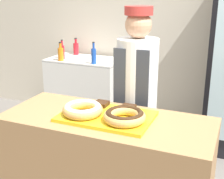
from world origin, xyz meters
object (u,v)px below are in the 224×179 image
(baker_person, at_px, (136,99))
(bottle_red_b, at_px, (62,51))
(chest_freezer, at_px, (86,91))
(bottle_red, at_px, (76,48))
(donut_light_glaze, at_px, (83,109))
(donut_chocolate_glaze, at_px, (124,116))
(brownie_back_left, at_px, (101,104))
(bottle_blue, at_px, (94,55))
(brownie_back_right, at_px, (128,108))
(serving_tray, at_px, (106,116))
(bottle_orange, at_px, (61,54))

(baker_person, bearing_deg, bottle_red_b, 142.23)
(chest_freezer, xyz_separation_m, bottle_red_b, (-0.28, -0.10, 0.55))
(bottle_red, bearing_deg, donut_light_glaze, -59.75)
(baker_person, bearing_deg, donut_chocolate_glaze, -78.66)
(donut_chocolate_glaze, relative_size, brownie_back_left, 2.89)
(chest_freezer, bearing_deg, bottle_blue, -42.62)
(brownie_back_left, relative_size, brownie_back_right, 1.00)
(brownie_back_right, distance_m, bottle_red, 2.31)
(brownie_back_left, bearing_deg, bottle_red, 124.08)
(chest_freezer, relative_size, bottle_blue, 3.55)
(brownie_back_left, height_order, bottle_red, bottle_red)
(chest_freezer, bearing_deg, serving_tray, -58.20)
(bottle_blue, bearing_deg, brownie_back_left, -61.89)
(donut_light_glaze, xyz_separation_m, donut_chocolate_glaze, (0.31, 0.00, 0.00))
(brownie_back_left, xyz_separation_m, brownie_back_right, (0.21, 0.00, 0.00))
(donut_light_glaze, relative_size, donut_chocolate_glaze, 1.00)
(bottle_red, distance_m, bottle_red_b, 0.31)
(serving_tray, bearing_deg, brownie_back_right, 54.18)
(brownie_back_right, bearing_deg, serving_tray, -125.82)
(brownie_back_left, height_order, brownie_back_right, same)
(chest_freezer, distance_m, bottle_blue, 0.65)
(serving_tray, relative_size, bottle_blue, 2.34)
(bottle_red_b, distance_m, bottle_orange, 0.12)
(donut_chocolate_glaze, relative_size, bottle_orange, 1.17)
(brownie_back_right, height_order, chest_freezer, brownie_back_right)
(baker_person, distance_m, bottle_blue, 1.31)
(donut_chocolate_glaze, relative_size, chest_freezer, 0.29)
(brownie_back_right, relative_size, bottle_red_b, 0.39)
(baker_person, xyz_separation_m, bottle_red, (-1.36, 1.39, 0.11))
(brownie_back_left, bearing_deg, baker_person, 71.89)
(serving_tray, relative_size, baker_person, 0.38)
(donut_chocolate_glaze, bearing_deg, bottle_red_b, 131.71)
(donut_chocolate_glaze, height_order, chest_freezer, donut_chocolate_glaze)
(bottle_blue, bearing_deg, baker_person, -47.70)
(bottle_orange, distance_m, bottle_blue, 0.47)
(serving_tray, distance_m, bottle_red_b, 2.14)
(brownie_back_right, bearing_deg, bottle_red, 128.46)
(bottle_red, bearing_deg, brownie_back_right, -51.54)
(serving_tray, bearing_deg, bottle_blue, 118.91)
(serving_tray, relative_size, bottle_orange, 2.65)
(brownie_back_right, bearing_deg, bottle_orange, 135.83)
(brownie_back_right, relative_size, bottle_orange, 0.41)
(donut_light_glaze, height_order, bottle_orange, bottle_orange)
(brownie_back_right, bearing_deg, donut_chocolate_glaze, -76.49)
(serving_tray, height_order, bottle_red, bottle_red)
(brownie_back_left, bearing_deg, chest_freezer, 121.41)
(brownie_back_right, height_order, bottle_blue, bottle_blue)
(serving_tray, distance_m, bottle_blue, 1.75)
(brownie_back_right, xyz_separation_m, bottle_blue, (-0.95, 1.38, 0.05))
(bottle_red, xyz_separation_m, bottle_red_b, (-0.03, -0.31, 0.01))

